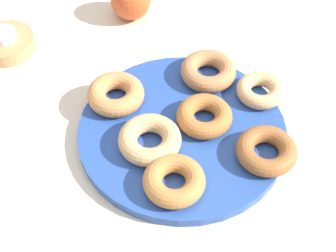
# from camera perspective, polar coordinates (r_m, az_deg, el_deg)

# --- Properties ---
(ground_plane) EXTENTS (2.40, 2.40, 0.00)m
(ground_plane) POSITION_cam_1_polar(r_m,az_deg,el_deg) (0.81, 1.57, -1.05)
(ground_plane) COLOR beige
(donut_plate) EXTENTS (0.33, 0.33, 0.02)m
(donut_plate) POSITION_cam_1_polar(r_m,az_deg,el_deg) (0.80, 1.59, -0.66)
(donut_plate) COLOR #284C9E
(donut_plate) RESTS_ON ground_plane
(donut_0) EXTENTS (0.13, 0.13, 0.03)m
(donut_0) POSITION_cam_1_polar(r_m,az_deg,el_deg) (0.83, -5.86, 3.56)
(donut_0) COLOR #C6844C
(donut_0) RESTS_ON donut_plate
(donut_1) EXTENTS (0.11, 0.11, 0.03)m
(donut_1) POSITION_cam_1_polar(r_m,az_deg,el_deg) (0.72, 0.68, -6.14)
(donut_1) COLOR #BC7A3D
(donut_1) RESTS_ON donut_plate
(donut_2) EXTENTS (0.13, 0.13, 0.03)m
(donut_2) POSITION_cam_1_polar(r_m,az_deg,el_deg) (0.77, 10.93, -2.72)
(donut_2) COLOR #995B2D
(donut_2) RESTS_ON donut_plate
(donut_3) EXTENTS (0.10, 0.10, 0.03)m
(donut_3) POSITION_cam_1_polar(r_m,az_deg,el_deg) (0.87, 4.51, 6.14)
(donut_3) COLOR #B27547
(donut_3) RESTS_ON donut_plate
(donut_4) EXTENTS (0.12, 0.12, 0.03)m
(donut_4) POSITION_cam_1_polar(r_m,az_deg,el_deg) (0.76, -2.06, -1.54)
(donut_4) COLOR tan
(donut_4) RESTS_ON donut_plate
(donut_5) EXTENTS (0.12, 0.12, 0.03)m
(donut_5) POSITION_cam_1_polar(r_m,az_deg,el_deg) (0.80, 4.07, 1.11)
(donut_5) COLOR #AD6B33
(donut_5) RESTS_ON donut_plate
(donut_6) EXTENTS (0.11, 0.11, 0.02)m
(donut_6) POSITION_cam_1_polar(r_m,az_deg,el_deg) (0.85, 10.26, 3.93)
(donut_6) COLOR tan
(donut_6) RESTS_ON donut_plate
(candle_holder) EXTENTS (0.10, 0.10, 0.03)m
(candle_holder) POSITION_cam_1_polar(r_m,az_deg,el_deg) (0.99, -17.65, 8.78)
(candle_holder) COLOR tan
(candle_holder) RESTS_ON ground_plane
(tealight) EXTENTS (0.05, 0.05, 0.01)m
(tealight) POSITION_cam_1_polar(r_m,az_deg,el_deg) (0.98, -17.93, 9.65)
(tealight) COLOR silver
(tealight) RESTS_ON candle_holder
(apple) EXTENTS (0.08, 0.08, 0.08)m
(apple) POSITION_cam_1_polar(r_m,az_deg,el_deg) (1.01, -4.19, 13.91)
(apple) COLOR #CC4C23
(apple) RESTS_ON ground_plane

